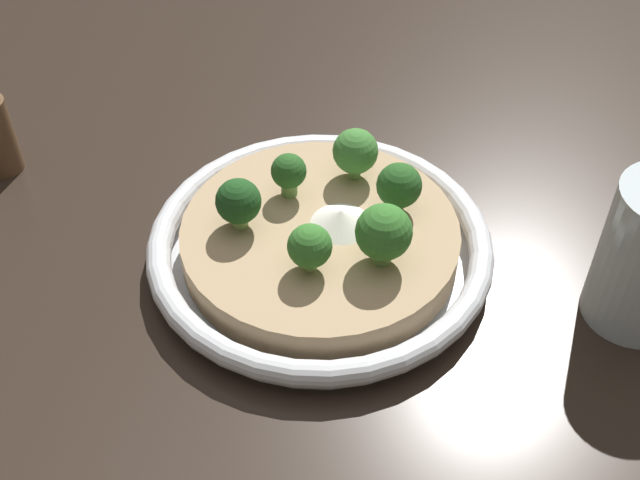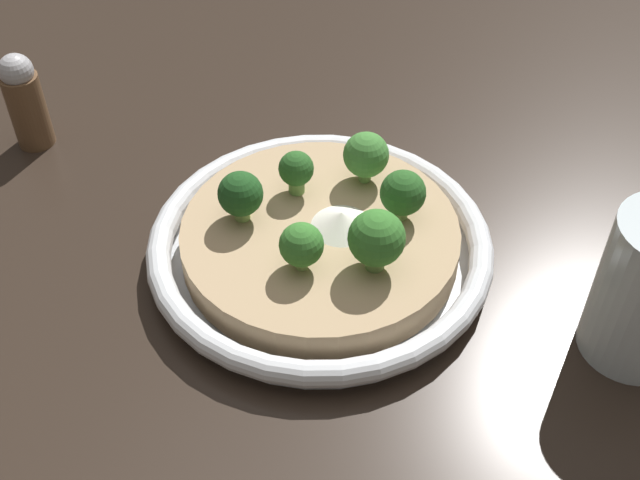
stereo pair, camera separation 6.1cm
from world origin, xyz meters
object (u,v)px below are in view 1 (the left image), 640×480
risotto_bowl (320,244)px  broccoli_front (289,173)px  broccoli_front_right (238,202)px  broccoli_back_left (355,152)px  broccoli_back (399,186)px  broccoli_right (310,247)px  broccoli_back_right (384,233)px

risotto_bowl → broccoli_front: (-0.03, -0.04, 0.04)m
broccoli_front_right → broccoli_back_left: bearing=142.7°
broccoli_back → broccoli_front_right: (0.06, -0.11, -0.00)m
risotto_bowl → broccoli_front: 0.06m
broccoli_front → broccoli_back_left: bearing=131.9°
broccoli_right → broccoli_back_right: 0.05m
broccoli_right → broccoli_back_left: 0.11m
broccoli_front → broccoli_back: size_ratio=0.88×
broccoli_back_right → broccoli_back_left: 0.10m
broccoli_right → broccoli_back_left: broccoli_back_left is taller
risotto_bowl → broccoli_back: (-0.04, 0.05, 0.04)m
broccoli_back_right → broccoli_back: broccoli_back_right is taller
broccoli_front → broccoli_front_right: bearing=-25.5°
broccoli_back_right → broccoli_back: size_ratio=1.17×
risotto_bowl → broccoli_front_right: 0.07m
broccoli_right → broccoli_front_right: broccoli_front_right is taller
broccoli_front → broccoli_back_left: size_ratio=0.85×
risotto_bowl → broccoli_front_right: size_ratio=6.43×
broccoli_back_right → broccoli_back: (-0.06, -0.00, -0.00)m
broccoli_right → broccoli_back_left: size_ratio=0.88×
broccoli_right → broccoli_back: broccoli_back is taller
broccoli_right → broccoli_back: bearing=152.7°
broccoli_right → broccoli_back_right: (-0.02, 0.05, 0.01)m
risotto_bowl → broccoli_front: bearing=-129.0°
broccoli_back → broccoli_back_left: (-0.03, -0.04, 0.00)m
broccoli_front → risotto_bowl: bearing=51.0°
broccoli_back_right → broccoli_front_right: (-0.00, -0.11, -0.00)m
broccoli_back_right → broccoli_back: 0.06m
broccoli_back → broccoli_front: bearing=-83.2°
broccoli_back → broccoli_front_right: 0.12m
risotto_bowl → broccoli_back: size_ratio=6.36×
broccoli_front_right → broccoli_right: bearing=68.8°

